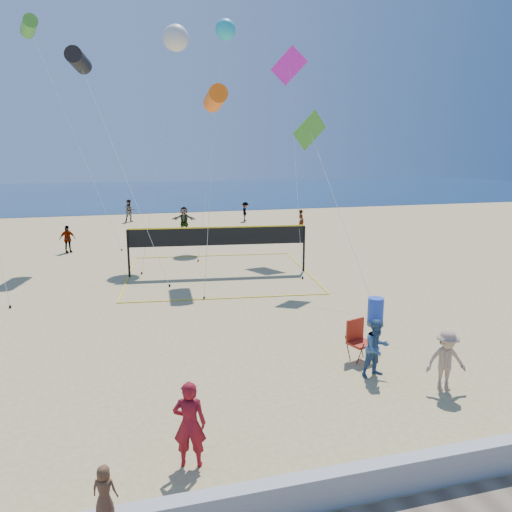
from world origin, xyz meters
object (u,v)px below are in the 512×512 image
object	(u,v)px
trash_barrel	(376,309)
woman	(190,424)
volleyball_net	(218,242)
camp_chair	(358,337)

from	to	relation	value
trash_barrel	woman	bearing A→B (deg)	-139.12
trash_barrel	volleyball_net	xyz separation A→B (m)	(-3.78, 7.92, 1.11)
woman	volleyball_net	size ratio (longest dim) A/B	0.18
camp_chair	volleyball_net	world-z (taller)	volleyball_net
camp_chair	trash_barrel	world-z (taller)	camp_chair
camp_chair	trash_barrel	bearing A→B (deg)	36.35
volleyball_net	woman	bearing A→B (deg)	-96.40
camp_chair	trash_barrel	xyz separation A→B (m)	(2.06, 2.74, -0.24)
camp_chair	trash_barrel	distance (m)	3.44
woman	camp_chair	xyz separation A→B (m)	(5.12, 3.48, -0.18)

